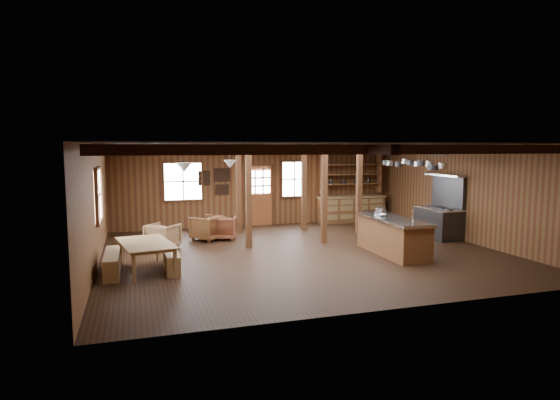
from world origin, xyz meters
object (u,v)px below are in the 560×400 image
object	(u,v)px
armchair_a	(207,228)
armchair_c	(163,236)
kitchen_island	(393,236)
armchair_b	(223,228)
commercial_range	(440,217)
dining_table	(148,257)

from	to	relation	value
armchair_a	armchair_c	size ratio (longest dim) A/B	1.07
kitchen_island	armchair_b	world-z (taller)	kitchen_island
armchair_b	armchair_a	bearing A→B (deg)	15.27
kitchen_island	commercial_range	xyz separation A→B (m)	(2.53, 1.53, 0.15)
kitchen_island	armchair_c	size ratio (longest dim) A/B	3.34
armchair_a	armchair_b	size ratio (longest dim) A/B	1.06
kitchen_island	commercial_range	distance (m)	2.96
armchair_b	armchair_c	distance (m)	1.97
armchair_b	kitchen_island	bearing A→B (deg)	155.61
commercial_range	dining_table	xyz separation A→B (m)	(-8.55, -1.38, -0.30)
dining_table	commercial_range	bearing A→B (deg)	-91.15
armchair_a	armchair_b	xyz separation A→B (m)	(0.47, -0.01, -0.02)
dining_table	armchair_b	world-z (taller)	armchair_b
kitchen_island	commercial_range	bearing A→B (deg)	32.18
kitchen_island	commercial_range	world-z (taller)	commercial_range
dining_table	armchair_b	xyz separation A→B (m)	(2.24, 3.06, 0.02)
commercial_range	dining_table	size ratio (longest dim) A/B	1.04
armchair_a	armchair_b	bearing A→B (deg)	139.70
commercial_range	armchair_b	size ratio (longest dim) A/B	2.54
armchair_a	dining_table	bearing A→B (deg)	20.46
kitchen_island	armchair_a	bearing A→B (deg)	143.81
commercial_range	armchair_b	bearing A→B (deg)	165.07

